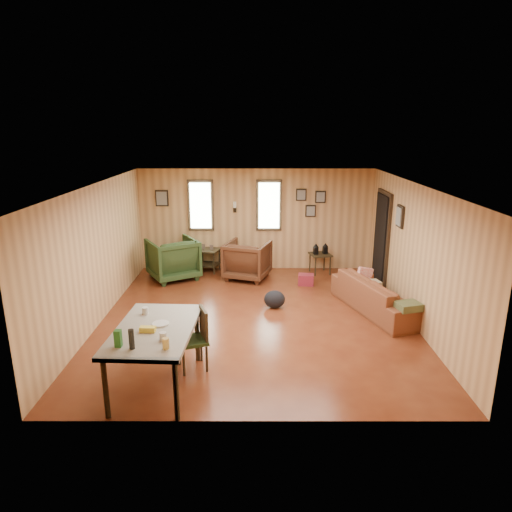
{
  "coord_description": "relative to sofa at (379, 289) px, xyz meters",
  "views": [
    {
      "loc": [
        0.01,
        -7.62,
        3.34
      ],
      "look_at": [
        0.0,
        0.4,
        1.05
      ],
      "focal_mm": 32.0,
      "sensor_mm": 36.0,
      "label": 1
    }
  ],
  "objects": [
    {
      "name": "side_table",
      "position": [
        -0.79,
        2.28,
        0.07
      ],
      "size": [
        0.55,
        0.55,
        0.73
      ],
      "rotation": [
        0.0,
        0.0,
        0.24
      ],
      "color": "#312715",
      "rests_on": "ground"
    },
    {
      "name": "recliner_brown",
      "position": [
        -2.49,
        1.91,
        0.05
      ],
      "size": [
        1.14,
        1.1,
        0.94
      ],
      "primitive_type": "imported",
      "rotation": [
        0.0,
        0.0,
        2.82
      ],
      "color": "#4A2716",
      "rests_on": "ground"
    },
    {
      "name": "room",
      "position": [
        -2.12,
        -0.06,
        0.78
      ],
      "size": [
        5.54,
        6.04,
        2.44
      ],
      "color": "brown",
      "rests_on": "ground"
    },
    {
      "name": "recliner_green",
      "position": [
        -4.16,
        1.88,
        0.09
      ],
      "size": [
        1.32,
        1.3,
        1.02
      ],
      "primitive_type": "imported",
      "rotation": [
        0.0,
        0.0,
        -2.62
      ],
      "color": "#2A401D",
      "rests_on": "ground"
    },
    {
      "name": "sofa",
      "position": [
        0.0,
        0.0,
        0.0
      ],
      "size": [
        1.3,
        2.25,
        0.85
      ],
      "primitive_type": "imported",
      "rotation": [
        0.0,
        0.0,
        1.9
      ],
      "color": "brown",
      "rests_on": "ground"
    },
    {
      "name": "sofa_pillows",
      "position": [
        0.04,
        -0.32,
        0.08
      ],
      "size": [
        0.82,
        1.67,
        0.34
      ],
      "rotation": [
        0.0,
        0.0,
        0.28
      ],
      "color": "#4A502C",
      "rests_on": "sofa"
    },
    {
      "name": "cooler",
      "position": [
        -1.2,
        1.46,
        -0.31
      ],
      "size": [
        0.36,
        0.27,
        0.24
      ],
      "rotation": [
        0.0,
        0.0,
        -0.12
      ],
      "color": "maroon",
      "rests_on": "ground"
    },
    {
      "name": "dining_table",
      "position": [
        -3.6,
        -2.58,
        0.34
      ],
      "size": [
        1.06,
        1.69,
        1.08
      ],
      "rotation": [
        0.0,
        0.0,
        -0.05
      ],
      "color": "gray",
      "rests_on": "ground"
    },
    {
      "name": "backpack",
      "position": [
        -1.94,
        0.14,
        -0.25
      ],
      "size": [
        0.48,
        0.42,
        0.35
      ],
      "rotation": [
        0.0,
        0.0,
        0.36
      ],
      "color": "black",
      "rests_on": "ground"
    },
    {
      "name": "dining_chair",
      "position": [
        -3.12,
        -2.08,
        0.08
      ],
      "size": [
        0.52,
        0.52,
        0.89
      ],
      "rotation": [
        0.0,
        0.0,
        0.35
      ],
      "color": "#2A401D",
      "rests_on": "ground"
    },
    {
      "name": "end_table",
      "position": [
        -3.43,
        2.42,
        -0.05
      ],
      "size": [
        0.63,
        0.6,
        0.66
      ],
      "rotation": [
        0.0,
        0.0,
        -0.27
      ],
      "color": "#312715",
      "rests_on": "ground"
    }
  ]
}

